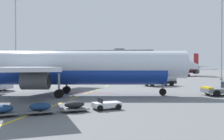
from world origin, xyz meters
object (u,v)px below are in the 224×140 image
apron_light_mast_far (222,25)px  apron_light_mast_near (16,29)px  baggage_train (58,107)px  ground_power_truck (158,78)px  airliner_mid_left (183,69)px  airliner_foreground (73,67)px

apron_light_mast_far → apron_light_mast_near: bearing=177.7°
apron_light_mast_far → baggage_train: bearing=-115.2°
ground_power_truck → baggage_train: bearing=-104.6°
baggage_train → airliner_mid_left: bearing=78.0°
airliner_foreground → ground_power_truck: 22.76m
airliner_foreground → baggage_train: size_ratio=3.32×
ground_power_truck → apron_light_mast_far: apron_light_mast_far is taller
airliner_foreground → ground_power_truck: bearing=59.4°
airliner_foreground → baggage_train: bearing=-76.2°
ground_power_truck → apron_light_mast_far: size_ratio=0.29×
ground_power_truck → apron_light_mast_near: apron_light_mast_near is taller
ground_power_truck → airliner_foreground: bearing=-120.6°
airliner_foreground → apron_light_mast_near: apron_light_mast_near is taller
ground_power_truck → apron_light_mast_near: (-47.92, 25.18, 15.16)m
airliner_mid_left → ground_power_truck: size_ratio=3.34×
airliner_foreground → apron_light_mast_far: apron_light_mast_far is taller
apron_light_mast_near → apron_light_mast_far: bearing=-2.3°
ground_power_truck → apron_light_mast_near: bearing=152.3°
ground_power_truck → baggage_train: 33.29m
airliner_foreground → baggage_train: 13.52m
baggage_train → apron_light_mast_far: (25.79, 54.75, 15.01)m
airliner_foreground → ground_power_truck: size_ratio=4.79×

